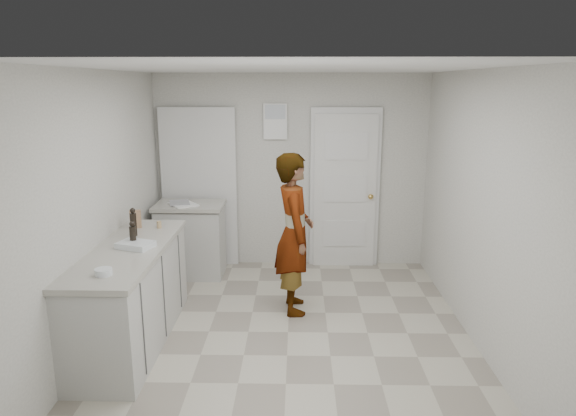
{
  "coord_description": "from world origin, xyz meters",
  "views": [
    {
      "loc": [
        0.09,
        -4.59,
        2.38
      ],
      "look_at": [
        -0.01,
        0.4,
        1.16
      ],
      "focal_mm": 32.0,
      "sensor_mm": 36.0,
      "label": 1
    }
  ],
  "objects_px": {
    "egg_bowl": "(103,272)",
    "baking_dish": "(136,245)",
    "cake_mix_box": "(136,219)",
    "spice_jar": "(159,225)",
    "oil_cruet_a": "(133,234)",
    "person": "(294,234)",
    "oil_cruet_b": "(133,222)"
  },
  "relations": [
    {
      "from": "egg_bowl",
      "to": "baking_dish",
      "type": "bearing_deg",
      "value": 86.74
    },
    {
      "from": "cake_mix_box",
      "to": "spice_jar",
      "type": "relative_size",
      "value": 2.59
    },
    {
      "from": "spice_jar",
      "to": "oil_cruet_a",
      "type": "distance_m",
      "value": 0.6
    },
    {
      "from": "person",
      "to": "egg_bowl",
      "type": "bearing_deg",
      "value": 126.83
    },
    {
      "from": "oil_cruet_b",
      "to": "egg_bowl",
      "type": "bearing_deg",
      "value": -85.08
    },
    {
      "from": "spice_jar",
      "to": "oil_cruet_a",
      "type": "xyz_separation_m",
      "value": [
        -0.08,
        -0.59,
        0.08
      ]
    },
    {
      "from": "person",
      "to": "oil_cruet_b",
      "type": "bearing_deg",
      "value": 95.83
    },
    {
      "from": "oil_cruet_a",
      "to": "oil_cruet_b",
      "type": "bearing_deg",
      "value": 106.21
    },
    {
      "from": "cake_mix_box",
      "to": "baking_dish",
      "type": "bearing_deg",
      "value": -87.58
    },
    {
      "from": "spice_jar",
      "to": "baking_dish",
      "type": "xyz_separation_m",
      "value": [
        -0.04,
        -0.64,
        -0.01
      ]
    },
    {
      "from": "cake_mix_box",
      "to": "spice_jar",
      "type": "height_order",
      "value": "cake_mix_box"
    },
    {
      "from": "person",
      "to": "baking_dish",
      "type": "distance_m",
      "value": 1.61
    },
    {
      "from": "oil_cruet_a",
      "to": "egg_bowl",
      "type": "distance_m",
      "value": 0.74
    },
    {
      "from": "person",
      "to": "spice_jar",
      "type": "xyz_separation_m",
      "value": [
        -1.39,
        -0.08,
        0.11
      ]
    },
    {
      "from": "cake_mix_box",
      "to": "oil_cruet_a",
      "type": "xyz_separation_m",
      "value": [
        0.16,
        -0.59,
        0.02
      ]
    },
    {
      "from": "cake_mix_box",
      "to": "oil_cruet_b",
      "type": "xyz_separation_m",
      "value": [
        0.07,
        -0.28,
        0.04
      ]
    },
    {
      "from": "spice_jar",
      "to": "egg_bowl",
      "type": "height_order",
      "value": "spice_jar"
    },
    {
      "from": "oil_cruet_a",
      "to": "egg_bowl",
      "type": "height_order",
      "value": "oil_cruet_a"
    },
    {
      "from": "spice_jar",
      "to": "baking_dish",
      "type": "bearing_deg",
      "value": -93.83
    },
    {
      "from": "oil_cruet_b",
      "to": "egg_bowl",
      "type": "height_order",
      "value": "oil_cruet_b"
    },
    {
      "from": "person",
      "to": "oil_cruet_b",
      "type": "relative_size",
      "value": 6.07
    },
    {
      "from": "cake_mix_box",
      "to": "baking_dish",
      "type": "xyz_separation_m",
      "value": [
        0.2,
        -0.65,
        -0.07
      ]
    },
    {
      "from": "cake_mix_box",
      "to": "spice_jar",
      "type": "xyz_separation_m",
      "value": [
        0.24,
        -0.0,
        -0.06
      ]
    },
    {
      "from": "oil_cruet_a",
      "to": "egg_bowl",
      "type": "bearing_deg",
      "value": -90.1
    },
    {
      "from": "baking_dish",
      "to": "cake_mix_box",
      "type": "bearing_deg",
      "value": 106.97
    },
    {
      "from": "person",
      "to": "cake_mix_box",
      "type": "bearing_deg",
      "value": 85.73
    },
    {
      "from": "oil_cruet_b",
      "to": "spice_jar",
      "type": "bearing_deg",
      "value": 57.63
    },
    {
      "from": "spice_jar",
      "to": "egg_bowl",
      "type": "relative_size",
      "value": 0.53
    },
    {
      "from": "spice_jar",
      "to": "oil_cruet_b",
      "type": "distance_m",
      "value": 0.34
    },
    {
      "from": "person",
      "to": "baking_dish",
      "type": "height_order",
      "value": "person"
    },
    {
      "from": "spice_jar",
      "to": "oil_cruet_b",
      "type": "height_order",
      "value": "oil_cruet_b"
    },
    {
      "from": "oil_cruet_a",
      "to": "person",
      "type": "bearing_deg",
      "value": 24.6
    }
  ]
}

